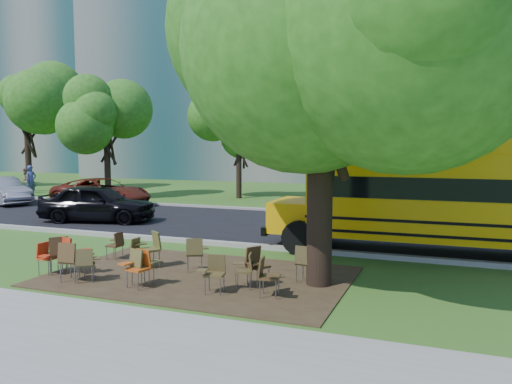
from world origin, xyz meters
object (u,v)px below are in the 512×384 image
at_px(chair_15, 46,255).
at_px(main_tree, 322,26).
at_px(chair_5, 214,270).
at_px(chair_10, 138,250).
at_px(chair_2, 86,262).
at_px(pedestrian_a, 31,181).
at_px(bg_car_red, 102,192).
at_px(chair_9, 151,246).
at_px(school_bus, 505,199).
at_px(chair_0, 72,258).
at_px(chair_3, 139,264).
at_px(chair_14, 60,251).
at_px(chair_1, 72,251).
at_px(chair_12, 256,262).
at_px(chair_6, 246,267).
at_px(pedestrian_b, 26,181).
at_px(chair_7, 267,273).
at_px(chair_8, 116,243).
at_px(black_car, 98,203).
at_px(bg_car_silver, 2,191).
at_px(chair_4, 142,263).
at_px(chair_13, 307,260).
at_px(chair_11, 196,251).

bearing_deg(chair_15, main_tree, 103.62).
distance_m(chair_5, chair_10, 3.01).
distance_m(chair_2, pedestrian_a, 21.75).
bearing_deg(bg_car_red, chair_5, -130.61).
distance_m(chair_9, bg_car_red, 13.68).
relative_size(school_bus, chair_5, 14.45).
relative_size(chair_0, chair_10, 1.22).
relative_size(school_bus, chair_3, 14.01).
distance_m(chair_0, chair_2, 0.34).
height_order(chair_3, chair_14, chair_14).
bearing_deg(chair_1, chair_0, -31.06).
relative_size(chair_9, bg_car_red, 0.18).
bearing_deg(chair_12, chair_6, 11.66).
distance_m(chair_1, chair_15, 0.66).
relative_size(main_tree, pedestrian_b, 5.63).
bearing_deg(chair_7, chair_8, -117.38).
bearing_deg(black_car, bg_car_silver, 56.50).
bearing_deg(pedestrian_b, chair_15, 10.40).
bearing_deg(school_bus, chair_4, -144.32).
bearing_deg(chair_14, bg_car_silver, 94.82).
height_order(black_car, bg_car_red, black_car).
distance_m(chair_9, chair_13, 4.08).
height_order(chair_8, pedestrian_a, pedestrian_a).
xyz_separation_m(main_tree, chair_15, (-6.37, -1.46, -5.16)).
bearing_deg(black_car, chair_0, -158.13).
height_order(chair_7, chair_10, chair_7).
distance_m(chair_0, pedestrian_b, 23.73).
height_order(school_bus, chair_3, school_bus).
bearing_deg(school_bus, chair_0, -148.07).
height_order(chair_6, chair_13, chair_13).
height_order(main_tree, chair_6, main_tree).
height_order(chair_13, pedestrian_a, pedestrian_a).
xyz_separation_m(chair_6, chair_12, (0.10, 0.32, 0.05)).
bearing_deg(chair_12, school_bus, 161.29).
height_order(chair_2, chair_11, chair_11).
distance_m(chair_9, chair_14, 2.16).
xyz_separation_m(chair_1, chair_11, (2.64, 1.32, -0.04)).
bearing_deg(chair_13, chair_4, -146.49).
height_order(chair_0, chair_15, chair_0).
distance_m(chair_2, chair_15, 1.44).
relative_size(chair_2, bg_car_silver, 0.18).
xyz_separation_m(chair_2, chair_11, (1.85, 1.76, 0.04)).
height_order(chair_2, chair_13, chair_13).
xyz_separation_m(chair_5, pedestrian_b, (-21.04, 15.42, 0.31)).
relative_size(bg_car_silver, pedestrian_a, 2.31).
xyz_separation_m(chair_12, pedestrian_b, (-21.64, 14.54, 0.29)).
bearing_deg(bg_car_silver, chair_14, -106.45).
bearing_deg(chair_10, black_car, -132.43).
xyz_separation_m(chair_4, chair_14, (-2.45, 0.19, 0.05)).
distance_m(chair_8, chair_12, 4.54).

